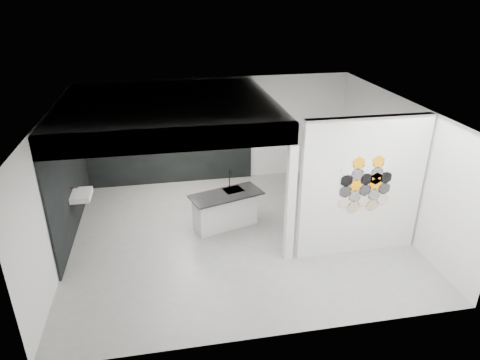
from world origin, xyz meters
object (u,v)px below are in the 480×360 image
glass_bowl (224,133)px  utensil_cup (140,137)px  partition_panel (362,188)px  kettle (211,133)px  stockpot (125,137)px  wall_basin (81,195)px  glass_vase (224,132)px  bottle_dark (153,135)px  kitchen_island (225,209)px

glass_bowl → utensil_cup: utensil_cup is taller
partition_panel → kettle: bearing=122.1°
kettle → stockpot: bearing=-161.9°
stockpot → utensil_cup: bearing=0.0°
kettle → glass_bowl: kettle is taller
wall_basin → partition_panel: bearing=-18.2°
kettle → glass_vase: 0.35m
glass_bowl → stockpot: bearing=180.0°
glass_vase → utensil_cup: (-2.17, 0.00, -0.02)m
glass_vase → bottle_dark: 1.84m
kitchen_island → glass_bowl: size_ratio=13.12×
kitchen_island → bottle_dark: size_ratio=9.96×
kettle → bottle_dark: bearing=-161.9°
kitchen_island → glass_vase: size_ratio=11.44×
wall_basin → utensil_cup: bearing=59.4°
kettle → utensil_cup: (-1.82, 0.00, -0.02)m
wall_basin → kitchen_island: kitchen_island is taller
kitchen_island → stockpot: (-2.18, 2.45, 0.98)m
stockpot → bottle_dark: bottle_dark is taller
bottle_dark → kitchen_island: bearing=-58.8°
glass_bowl → bottle_dark: (-1.84, 0.00, 0.04)m
wall_basin → glass_bowl: size_ratio=4.68×
kitchen_island → kettle: 2.63m
stockpot → glass_vase: 2.54m
partition_panel → wall_basin: partition_panel is taller
kitchen_island → utensil_cup: 3.19m
glass_bowl → utensil_cup: (-2.17, 0.00, 0.00)m
wall_basin → utensil_cup: size_ratio=6.18×
partition_panel → kitchen_island: (-2.44, 1.42, -0.98)m
kettle → kitchen_island: bearing=-72.1°
utensil_cup → partition_panel: bearing=-42.3°
kitchen_island → kettle: size_ratio=9.92×
wall_basin → glass_bowl: bearing=31.3°
kitchen_island → bottle_dark: (-1.48, 2.45, 0.98)m
stockpot → utensil_cup: 0.37m
wall_basin → glass_vase: glass_vase is taller
bottle_dark → utensil_cup: bearing=180.0°
stockpot → utensil_cup: size_ratio=2.00×
stockpot → glass_bowl: 2.54m
partition_panel → glass_bowl: partition_panel is taller
partition_panel → kettle: 4.56m
partition_panel → wall_basin: size_ratio=4.67×
kettle → glass_vase: glass_vase is taller
wall_basin → bottle_dark: size_ratio=3.55×
bottle_dark → glass_vase: bearing=0.0°
partition_panel → utensil_cup: bearing=137.7°
partition_panel → utensil_cup: (-4.24, 3.87, -0.03)m
glass_bowl → kitchen_island: bearing=-98.4°
bottle_dark → utensil_cup: bottle_dark is taller
wall_basin → bottle_dark: bearing=53.1°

